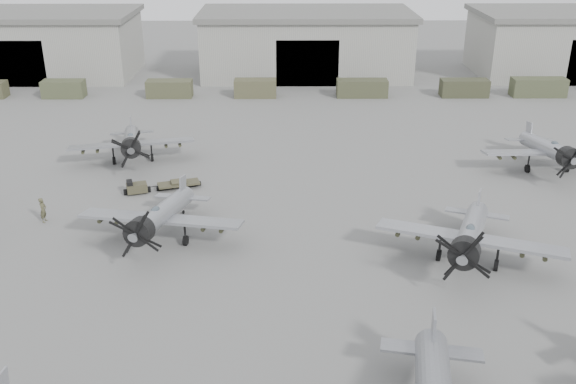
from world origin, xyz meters
name	(u,v)px	position (x,y,z in m)	size (l,w,h in m)	color
ground	(344,349)	(0.00, 0.00, 0.00)	(220.00, 220.00, 0.00)	slate
hangar_left	(31,43)	(-38.00, 61.96, 4.37)	(29.00, 14.80, 8.70)	#97988E
hangar_center	(306,43)	(0.00, 61.96, 4.37)	(29.00, 14.80, 8.70)	#97988E
support_truck_1	(64,89)	(-30.22, 50.00, 1.05)	(5.07, 2.20, 2.10)	#444A30
support_truck_2	(170,89)	(-17.18, 50.00, 1.04)	(5.56, 2.20, 2.08)	#44452D
support_truck_3	(255,88)	(-6.59, 50.00, 1.08)	(5.17, 2.20, 2.16)	#494830
support_truck_4	(362,88)	(6.59, 50.00, 1.06)	(6.23, 2.20, 2.12)	#3E412A
support_truck_5	(464,88)	(19.26, 50.00, 1.06)	(5.82, 2.20, 2.12)	#373A26
support_truck_6	(538,87)	(28.45, 50.00, 1.13)	(6.62, 2.20, 2.26)	#42472E
aircraft_mid_1	(159,217)	(-11.64, 11.78, 2.08)	(11.53, 10.38, 4.58)	#94979C
aircraft_mid_2	(470,236)	(8.74, 8.60, 2.20)	(11.93, 10.77, 4.83)	#9FA1A7
aircraft_far_0	(131,142)	(-16.89, 27.35, 2.05)	(11.36, 10.23, 4.51)	gray
aircraft_far_1	(551,150)	(20.13, 24.73, 2.10)	(11.48, 10.33, 4.61)	#A1A2A9
tug_trailer	(153,186)	(-13.88, 20.84, 0.45)	(5.98, 2.91, 1.19)	#3F3C29
ground_crew	(43,210)	(-20.90, 15.29, 0.95)	(0.69, 0.46, 1.90)	#4B4931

